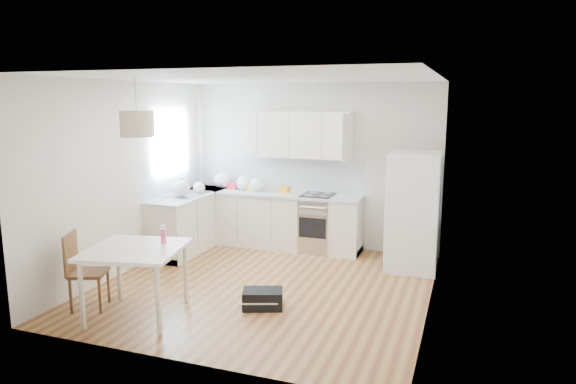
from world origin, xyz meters
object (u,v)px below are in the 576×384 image
object	(u,v)px
refrigerator	(414,211)
gym_bag	(263,299)
dining_chair	(89,271)
dining_table	(135,256)

from	to	relation	value
refrigerator	gym_bag	xyz separation A→B (m)	(-1.50, -2.10, -0.74)
dining_chair	gym_bag	world-z (taller)	dining_chair
refrigerator	gym_bag	world-z (taller)	refrigerator
dining_table	dining_chair	world-z (taller)	dining_chair
dining_table	gym_bag	bearing A→B (deg)	16.93
refrigerator	dining_table	size ratio (longest dim) A/B	1.42
refrigerator	gym_bag	bearing A→B (deg)	-128.71
dining_table	dining_chair	size ratio (longest dim) A/B	1.31
dining_table	gym_bag	size ratio (longest dim) A/B	2.55
dining_table	gym_bag	distance (m)	1.56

